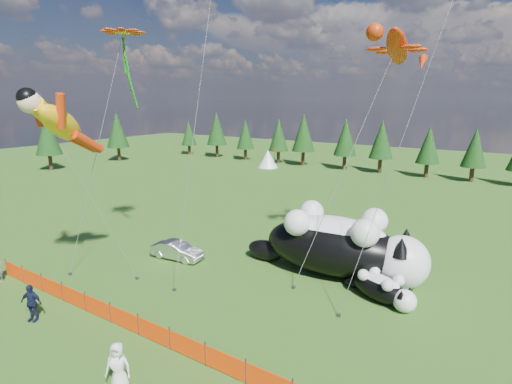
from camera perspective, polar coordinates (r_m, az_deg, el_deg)
ground at (r=22.78m, az=-12.20°, el=-15.14°), size 160.00×160.00×0.00m
safety_fence at (r=20.83m, az=-18.33°, el=-16.84°), size 22.06×0.06×1.10m
tree_line at (r=61.07m, az=18.97°, el=6.15°), size 90.00×4.00×8.00m
festival_tents at (r=54.84m, az=28.63°, el=1.78°), size 50.00×3.20×2.80m
cat_large at (r=25.18m, az=12.11°, el=-7.34°), size 11.65×4.81×4.21m
cat_small at (r=23.11m, az=17.62°, el=-12.92°), size 4.31×2.66×1.62m
car at (r=28.03m, az=-11.19°, el=-8.19°), size 3.81×1.70×1.21m
spectator_c at (r=23.08m, az=-29.45°, el=-13.62°), size 1.25×0.96×1.90m
spectator_e at (r=16.98m, az=-19.11°, el=-22.53°), size 1.14×1.01×1.96m
superhero_kite at (r=24.33m, az=-26.12°, el=8.77°), size 6.05×6.16×11.74m
gecko_kite at (r=26.24m, az=19.51°, el=18.90°), size 5.38×9.80×15.65m
flower_kite at (r=27.35m, az=-18.51°, el=20.51°), size 2.88×5.80×15.20m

